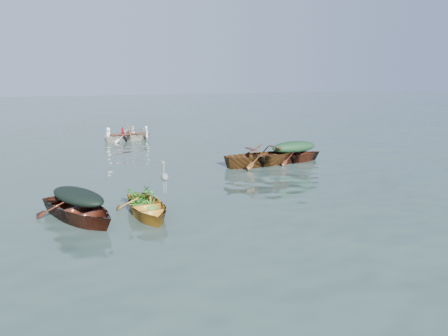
% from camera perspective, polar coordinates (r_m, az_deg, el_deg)
% --- Properties ---
extents(ground, '(140.00, 140.00, 0.00)m').
position_cam_1_polar(ground, '(14.84, 1.54, -3.02)').
color(ground, '#384E45').
rests_on(ground, ground).
extents(yellow_dinghy, '(1.77, 3.41, 0.89)m').
position_cam_1_polar(yellow_dinghy, '(12.50, -9.98, -6.15)').
color(yellow_dinghy, '#B97824').
rests_on(yellow_dinghy, ground).
extents(dark_covered_boat, '(3.26, 4.19, 1.01)m').
position_cam_1_polar(dark_covered_boat, '(12.55, -18.34, -6.54)').
color(dark_covered_boat, '#471F10').
rests_on(dark_covered_boat, ground).
extents(green_tarp_boat, '(4.20, 1.77, 0.93)m').
position_cam_1_polar(green_tarp_boat, '(19.91, 9.05, 0.79)').
color(green_tarp_boat, '#572714').
rests_on(green_tarp_boat, ground).
extents(open_wooden_boat, '(5.12, 2.15, 1.20)m').
position_cam_1_polar(open_wooden_boat, '(19.09, 5.19, 0.39)').
color(open_wooden_boat, brown).
rests_on(open_wooden_boat, ground).
extents(rowed_boat, '(3.92, 1.71, 0.88)m').
position_cam_1_polar(rowed_boat, '(26.45, -12.40, 3.48)').
color(rowed_boat, beige).
rests_on(rowed_boat, ground).
extents(dark_tarp_cover, '(1.79, 2.30, 0.40)m').
position_cam_1_polar(dark_tarp_cover, '(12.34, -18.56, -3.43)').
color(dark_tarp_cover, black).
rests_on(dark_tarp_cover, dark_covered_boat).
extents(green_tarp_cover, '(2.31, 0.97, 0.52)m').
position_cam_1_polar(green_tarp_cover, '(19.79, 9.12, 2.85)').
color(green_tarp_cover, '#163619').
rests_on(green_tarp_cover, green_tarp_boat).
extents(thwart_benches, '(2.58, 1.23, 0.04)m').
position_cam_1_polar(thwart_benches, '(18.97, 5.23, 2.22)').
color(thwart_benches, '#451C10').
rests_on(thwart_benches, open_wooden_boat).
extents(heron, '(0.32, 0.43, 0.92)m').
position_cam_1_polar(heron, '(12.44, -7.74, -1.83)').
color(heron, gray).
rests_on(heron, yellow_dinghy).
extents(dinghy_weeds, '(0.80, 0.97, 0.60)m').
position_cam_1_polar(dinghy_weeds, '(12.81, -10.62, -2.25)').
color(dinghy_weeds, '#35761F').
rests_on(dinghy_weeds, yellow_dinghy).
extents(rowers, '(2.78, 1.42, 0.76)m').
position_cam_1_polar(rowers, '(26.35, -12.48, 5.23)').
color(rowers, silver).
rests_on(rowers, rowed_boat).
extents(oars, '(1.00, 2.66, 0.06)m').
position_cam_1_polar(oars, '(26.39, -12.45, 4.48)').
color(oars, '#976139').
rests_on(oars, rowed_boat).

